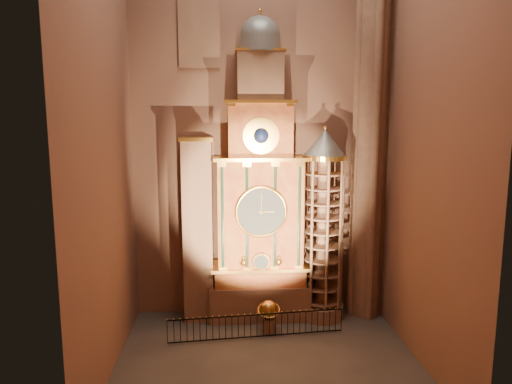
{
  "coord_description": "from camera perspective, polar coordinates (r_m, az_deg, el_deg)",
  "views": [
    {
      "loc": [
        -1.94,
        -19.62,
        11.03
      ],
      "look_at": [
        -0.34,
        3.0,
        7.51
      ],
      "focal_mm": 32.0,
      "sensor_mm": 36.0,
      "label": 1
    }
  ],
  "objects": [
    {
      "name": "wall_right",
      "position": [
        21.56,
        20.67,
        8.17
      ],
      "size": [
        0.0,
        22.0,
        22.0
      ],
      "primitive_type": "plane",
      "rotation": [
        1.57,
        0.0,
        -1.57
      ],
      "color": "#8A5A4A",
      "rests_on": "floor"
    },
    {
      "name": "celestial_globe",
      "position": [
        24.85,
        1.59,
        -14.92
      ],
      "size": [
        1.34,
        1.28,
        1.72
      ],
      "color": "#8C634C",
      "rests_on": "floor"
    },
    {
      "name": "stained_glass_window",
      "position": [
        26.15,
        -7.18,
        20.82
      ],
      "size": [
        2.2,
        0.14,
        5.2
      ],
      "color": "navy",
      "rests_on": "wall_back"
    },
    {
      "name": "floor",
      "position": [
        22.6,
        1.5,
        -20.41
      ],
      "size": [
        14.0,
        14.0,
        0.0
      ],
      "primitive_type": "plane",
      "color": "#383330",
      "rests_on": "ground"
    },
    {
      "name": "gothic_pier",
      "position": [
        25.9,
        14.2,
        8.48
      ],
      "size": [
        2.04,
        2.04,
        22.0
      ],
      "color": "#8C634C",
      "rests_on": "floor"
    },
    {
      "name": "wall_back",
      "position": [
        25.7,
        0.3,
        8.74
      ],
      "size": [
        22.0,
        0.0,
        22.0
      ],
      "primitive_type": "plane",
      "rotation": [
        1.57,
        0.0,
        0.0
      ],
      "color": "#8A5A4A",
      "rests_on": "floor"
    },
    {
      "name": "wall_left",
      "position": [
        20.27,
        -18.7,
        8.27
      ],
      "size": [
        0.0,
        22.0,
        22.0
      ],
      "primitive_type": "plane",
      "rotation": [
        1.57,
        0.0,
        1.57
      ],
      "color": "#8A5A4A",
      "rests_on": "floor"
    },
    {
      "name": "astronomical_clock",
      "position": [
        25.05,
        0.47,
        -1.2
      ],
      "size": [
        5.6,
        2.41,
        16.7
      ],
      "color": "#8C634C",
      "rests_on": "floor"
    },
    {
      "name": "portrait_tower",
      "position": [
        25.34,
        -7.25,
        -4.68
      ],
      "size": [
        1.8,
        1.6,
        10.2
      ],
      "color": "#8C634C",
      "rests_on": "floor"
    },
    {
      "name": "iron_railing",
      "position": [
        24.31,
        0.12,
        -16.39
      ],
      "size": [
        9.0,
        0.86,
        1.25
      ],
      "color": "black",
      "rests_on": "floor"
    },
    {
      "name": "stair_turret",
      "position": [
        25.58,
        8.37,
        -4.3
      ],
      "size": [
        2.5,
        2.5,
        10.8
      ],
      "color": "#8C634C",
      "rests_on": "floor"
    }
  ]
}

